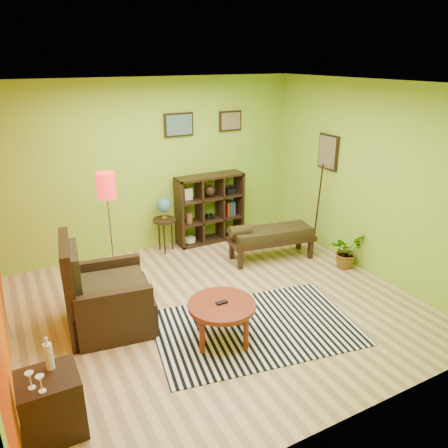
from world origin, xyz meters
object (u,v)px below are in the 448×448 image
side_cabinet (51,405)px  floor_lamp (107,197)px  globe_table (164,211)px  armchair (104,300)px  coffee_table (222,308)px  cube_shelf (211,208)px  bench (269,235)px  potted_plant (346,254)px

side_cabinet → floor_lamp: (1.15, 2.27, 1.06)m
globe_table → side_cabinet: bearing=-125.5°
armchair → side_cabinet: armchair is taller
armchair → globe_table: armchair is taller
coffee_table → side_cabinet: (-1.92, -0.51, -0.11)m
cube_shelf → coffee_table: bearing=-114.1°
globe_table → bench: globe_table is taller
side_cabinet → globe_table: bearing=54.5°
armchair → floor_lamp: (0.35, 0.86, 1.01)m
side_cabinet → bench: bearing=29.8°
side_cabinet → cube_shelf: cube_shelf is taller
potted_plant → globe_table: bearing=140.4°
floor_lamp → side_cabinet: bearing=-116.8°
coffee_table → cube_shelf: cube_shelf is taller
coffee_table → bench: 2.29m
cube_shelf → bench: cube_shelf is taller
coffee_table → bench: bench is taller
armchair → floor_lamp: size_ratio=0.70×
floor_lamp → globe_table: 1.53m
coffee_table → side_cabinet: 1.99m
potted_plant → bench: bearing=138.3°
side_cabinet → globe_table: 3.87m
side_cabinet → bench: 4.15m
armchair → floor_lamp: 1.37m
cube_shelf → armchair: bearing=-142.5°
side_cabinet → potted_plant: bearing=15.7°
bench → armchair: bearing=-166.9°
armchair → potted_plant: armchair is taller
armchair → cube_shelf: bearing=37.5°
floor_lamp → bench: floor_lamp is taller
side_cabinet → potted_plant: (4.50, 1.26, -0.09)m
coffee_table → bench: size_ratio=0.54×
armchair → coffee_table: bearing=-39.0°
globe_table → potted_plant: 2.98m
armchair → globe_table: bearing=50.3°
armchair → cube_shelf: cube_shelf is taller
bench → globe_table: bearing=141.9°
floor_lamp → globe_table: size_ratio=1.80×
side_cabinet → floor_lamp: bearing=63.2°
armchair → potted_plant: size_ratio=2.19×
armchair → bench: bearing=13.1°
bench → coffee_table: bearing=-137.3°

